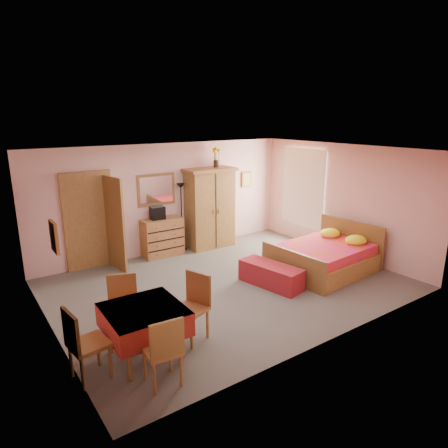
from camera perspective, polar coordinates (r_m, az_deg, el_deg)
floor at (r=7.96m, az=0.66°, el=-8.60°), size 6.50×6.50×0.00m
ceiling at (r=7.30m, az=0.72°, el=10.41°), size 6.50×6.50×0.00m
wall_back at (r=9.61m, az=-8.05°, el=3.62°), size 6.50×0.10×2.60m
wall_front at (r=5.77m, az=15.36°, el=-4.74°), size 6.50×0.10×2.60m
wall_left at (r=6.29m, az=-24.20°, el=-3.90°), size 0.10×5.00×2.60m
wall_right at (r=9.73m, az=16.46°, el=3.28°), size 0.10×5.00×2.60m
doorway at (r=8.97m, az=-18.74°, el=0.30°), size 1.06×0.12×2.15m
window at (r=10.45m, az=11.26°, el=5.25°), size 0.08×1.40×1.95m
picture_left at (r=5.62m, az=-23.13°, el=-1.71°), size 0.04×0.32×0.42m
picture_back at (r=10.79m, az=3.20°, el=6.37°), size 0.30×0.04×0.40m
chest_of_drawers at (r=9.51m, az=-8.84°, el=-1.85°), size 0.96×0.49×0.90m
wall_mirror at (r=9.43m, az=-9.68°, el=4.87°), size 0.94×0.06×0.74m
stereo at (r=9.32m, az=-9.48°, el=1.57°), size 0.33×0.25×0.30m
floor_lamp at (r=9.72m, az=-6.08°, el=0.96°), size 0.26×0.26×1.66m
wardrobe at (r=9.90m, az=-2.03°, el=2.28°), size 1.27×0.67×1.98m
sunflower_vase at (r=9.89m, az=-1.13°, el=9.51°), size 0.19×0.19×0.48m
bed at (r=8.68m, az=13.99°, el=-3.61°), size 2.16×1.76×0.95m
bench at (r=7.88m, az=6.72°, el=-7.24°), size 0.71×1.35×0.43m
dining_table at (r=5.71m, az=-11.24°, el=-15.02°), size 1.04×1.04×0.74m
chair_south at (r=5.15m, az=-8.87°, el=-17.25°), size 0.46×0.46×0.94m
chair_north at (r=6.16m, az=-14.24°, el=-11.70°), size 0.56×0.56×0.95m
chair_west at (r=5.43m, az=-18.74°, el=-15.82°), size 0.49×0.49×0.98m
chair_east at (r=5.97m, az=-4.92°, el=-11.93°), size 0.57×0.57×0.99m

